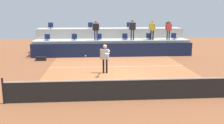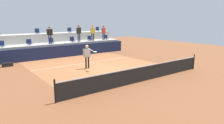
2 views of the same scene
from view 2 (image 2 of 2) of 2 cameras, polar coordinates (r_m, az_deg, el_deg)
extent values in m
plane|color=brown|center=(15.15, -2.47, -1.82)|extent=(40.00, 40.00, 0.00)
cube|color=#A36038|center=(15.96, -4.49, -1.12)|extent=(9.00, 10.00, 0.01)
cube|color=silver|center=(17.14, -6.98, -0.26)|extent=(9.00, 0.06, 0.00)
cylinder|color=black|center=(9.25, -15.44, -7.80)|extent=(0.08, 0.08, 1.07)
cylinder|color=black|center=(16.03, 21.62, 0.07)|extent=(0.08, 0.08, 1.07)
cube|color=black|center=(12.03, 8.29, -3.31)|extent=(10.40, 0.01, 0.87)
cube|color=white|center=(11.93, 8.35, -1.28)|extent=(10.40, 0.02, 0.05)
cube|color=#141E42|center=(20.20, -12.10, 2.97)|extent=(13.00, 0.16, 1.10)
cube|color=#ADAAA3|center=(21.37, -13.57, 3.59)|extent=(13.00, 1.80, 1.25)
cube|color=#ADAAA3|center=(22.97, -15.41, 5.12)|extent=(13.00, 1.80, 2.10)
cylinder|color=#2D2D33|center=(19.69, -28.04, 3.82)|extent=(0.08, 0.08, 0.10)
cube|color=navy|center=(19.68, -28.06, 4.02)|extent=(0.44, 0.40, 0.04)
cube|color=navy|center=(19.83, -28.20, 4.67)|extent=(0.44, 0.04, 0.38)
cylinder|color=#2D2D33|center=(20.13, -21.78, 4.52)|extent=(0.08, 0.08, 0.10)
cube|color=navy|center=(20.12, -21.80, 4.72)|extent=(0.44, 0.40, 0.04)
cube|color=navy|center=(20.27, -21.98, 5.35)|extent=(0.44, 0.04, 0.38)
cylinder|color=#2D2D33|center=(20.75, -16.26, 5.09)|extent=(0.08, 0.08, 0.10)
cube|color=navy|center=(20.74, -16.27, 5.28)|extent=(0.44, 0.40, 0.04)
cube|color=navy|center=(20.89, -16.48, 5.89)|extent=(0.44, 0.04, 0.38)
cylinder|color=#2D2D33|center=(21.61, -10.78, 5.60)|extent=(0.08, 0.08, 0.10)
cube|color=navy|center=(21.60, -10.79, 5.79)|extent=(0.44, 0.40, 0.04)
cube|color=navy|center=(21.74, -11.02, 6.37)|extent=(0.44, 0.04, 0.38)
cylinder|color=#2D2D33|center=(22.58, -6.04, 6.01)|extent=(0.08, 0.08, 0.10)
cube|color=navy|center=(22.57, -6.04, 6.18)|extent=(0.44, 0.40, 0.04)
cube|color=navy|center=(22.71, -6.29, 6.74)|extent=(0.44, 0.04, 0.38)
cylinder|color=#2D2D33|center=(23.76, -1.48, 6.36)|extent=(0.08, 0.08, 0.10)
cube|color=navy|center=(23.75, -1.48, 6.52)|extent=(0.44, 0.40, 0.04)
cube|color=navy|center=(23.88, -1.74, 7.06)|extent=(0.44, 0.04, 0.38)
cylinder|color=#2D2D33|center=(22.15, -19.80, 7.47)|extent=(0.08, 0.08, 0.10)
cube|color=navy|center=(22.14, -19.81, 7.65)|extent=(0.44, 0.40, 0.04)
cube|color=navy|center=(22.30, -19.98, 8.21)|extent=(0.44, 0.04, 0.38)
cylinder|color=#2D2D33|center=(23.42, -11.45, 8.13)|extent=(0.08, 0.08, 0.10)
cube|color=navy|center=(23.41, -11.46, 8.30)|extent=(0.44, 0.40, 0.04)
cube|color=navy|center=(23.57, -11.67, 8.83)|extent=(0.44, 0.04, 0.38)
cylinder|color=#2D2D33|center=(25.19, -3.85, 8.59)|extent=(0.08, 0.08, 0.10)
cube|color=navy|center=(25.19, -3.85, 8.75)|extent=(0.44, 0.40, 0.04)
cube|color=navy|center=(25.33, -4.08, 9.24)|extent=(0.44, 0.04, 0.38)
cylinder|color=black|center=(15.17, -7.18, -0.23)|extent=(0.13, 0.13, 0.85)
cylinder|color=black|center=(15.23, -6.49, -0.17)|extent=(0.13, 0.13, 0.85)
cube|color=#B2B2B7|center=(15.06, -6.90, 2.50)|extent=(0.49, 0.26, 0.60)
sphere|color=tan|center=(15.00, -6.95, 4.24)|extent=(0.27, 0.27, 0.23)
cylinder|color=tan|center=(14.98, -7.86, 2.49)|extent=(0.08, 0.08, 0.57)
cylinder|color=tan|center=(14.87, -5.62, 3.19)|extent=(0.17, 0.54, 0.07)
cylinder|color=black|center=(14.53, -5.11, 3.00)|extent=(0.08, 0.26, 0.04)
ellipsoid|color=silver|center=(14.27, -4.72, 2.84)|extent=(0.32, 0.36, 0.03)
cylinder|color=navy|center=(20.32, -16.96, 5.92)|extent=(0.12, 0.12, 0.81)
cylinder|color=navy|center=(20.37, -16.44, 5.96)|extent=(0.12, 0.12, 0.81)
cube|color=black|center=(20.29, -16.82, 7.89)|extent=(0.46, 0.23, 0.58)
sphere|color=#846047|center=(20.27, -16.89, 9.14)|extent=(0.24, 0.24, 0.22)
cylinder|color=#846047|center=(20.23, -17.53, 7.89)|extent=(0.08, 0.08, 0.54)
cylinder|color=#846047|center=(20.35, -16.12, 7.99)|extent=(0.08, 0.08, 0.54)
cylinder|color=navy|center=(21.50, -9.31, 6.63)|extent=(0.12, 0.12, 0.85)
cylinder|color=navy|center=(21.62, -8.88, 6.67)|extent=(0.12, 0.12, 0.85)
cube|color=black|center=(21.51, -9.16, 8.57)|extent=(0.48, 0.24, 0.60)
sphere|color=#846047|center=(21.49, -9.20, 9.80)|extent=(0.26, 0.26, 0.23)
cylinder|color=#846047|center=(21.35, -9.74, 8.58)|extent=(0.08, 0.08, 0.57)
cylinder|color=#846047|center=(21.66, -8.59, 8.66)|extent=(0.08, 0.08, 0.57)
cylinder|color=black|center=(22.35, -5.53, 6.85)|extent=(0.13, 0.13, 0.79)
cylinder|color=black|center=(22.40, -5.08, 6.87)|extent=(0.13, 0.13, 0.79)
cube|color=yellow|center=(22.33, -5.34, 8.60)|extent=(0.46, 0.28, 0.56)
sphere|color=beige|center=(22.31, -5.36, 9.71)|extent=(0.26, 0.26, 0.22)
cylinder|color=beige|center=(22.25, -5.96, 8.62)|extent=(0.08, 0.08, 0.53)
cylinder|color=beige|center=(22.40, -4.72, 8.66)|extent=(0.08, 0.08, 0.53)
cylinder|color=tan|center=(22.30, -5.36, 9.90)|extent=(0.47, 0.47, 0.01)
cylinder|color=tan|center=(22.30, -5.36, 10.01)|extent=(0.27, 0.27, 0.09)
cylinder|color=#2D2D33|center=(23.07, -2.51, 7.04)|extent=(0.12, 0.12, 0.79)
cylinder|color=#2D2D33|center=(23.18, -2.16, 7.06)|extent=(0.12, 0.12, 0.79)
cube|color=red|center=(23.08, -2.35, 8.71)|extent=(0.44, 0.21, 0.56)
sphere|color=#846047|center=(23.06, -2.36, 9.77)|extent=(0.23, 0.23, 0.21)
cylinder|color=#846047|center=(22.92, -2.84, 8.73)|extent=(0.08, 0.08, 0.52)
cylinder|color=#846047|center=(23.23, -1.87, 8.78)|extent=(0.08, 0.08, 0.52)
sphere|color=#CCE033|center=(12.76, -6.65, 2.08)|extent=(0.07, 0.07, 0.07)
cube|color=black|center=(17.61, -26.87, -0.66)|extent=(0.76, 0.28, 0.30)
camera|label=1|loc=(6.87, 68.19, 5.47)|focal=40.28mm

